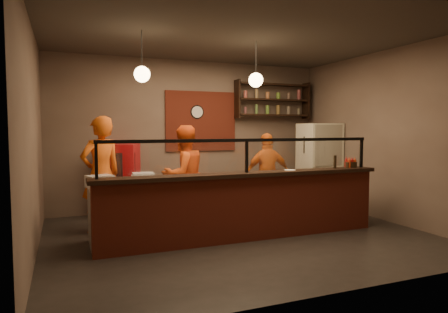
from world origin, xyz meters
name	(u,v)px	position (x,y,z in m)	size (l,w,h in m)	color
floor	(239,235)	(0.00, 0.00, 0.00)	(6.00, 6.00, 0.00)	black
ceiling	(239,36)	(0.00, 0.00, 3.20)	(6.00, 6.00, 0.00)	#3C362F
wall_back	(192,135)	(0.00, 2.50, 1.60)	(6.00, 6.00, 0.00)	#6D5C50
wall_left	(32,139)	(-3.00, 0.00, 1.60)	(5.00, 5.00, 0.00)	#6D5C50
wall_right	(384,136)	(3.00, 0.00, 1.60)	(5.00, 5.00, 0.00)	#6D5C50
wall_front	(338,142)	(0.00, -2.50, 1.60)	(6.00, 6.00, 0.00)	#6D5C50
brick_patch	(201,121)	(0.20, 2.47, 1.90)	(1.60, 0.04, 1.30)	maroon
service_counter	(246,208)	(0.00, -0.30, 0.50)	(4.60, 0.25, 1.00)	maroon
counter_ledge	(247,174)	(0.00, -0.30, 1.03)	(4.70, 0.37, 0.06)	black
worktop_cabinet	(234,207)	(0.00, 0.20, 0.42)	(4.60, 0.75, 0.85)	gray
worktop	(234,180)	(0.00, 0.20, 0.88)	(4.60, 0.75, 0.05)	white
sneeze_guard	(247,152)	(0.00, -0.30, 1.37)	(4.50, 0.05, 0.52)	white
wall_shelving	(273,100)	(1.90, 2.32, 2.40)	(1.84, 0.28, 0.85)	black
wall_clock	(197,112)	(0.10, 2.46, 2.10)	(0.30, 0.30, 0.04)	black
pendant_left	(142,74)	(-1.50, 0.20, 2.55)	(0.24, 0.24, 0.77)	black
pendant_right	(256,80)	(0.40, 0.20, 2.55)	(0.24, 0.24, 0.77)	black
cook_left	(101,174)	(-2.05, 1.06, 0.97)	(0.71, 0.47, 1.95)	#D25513
cook_mid	(184,175)	(-0.61, 1.08, 0.90)	(0.87, 0.68, 1.80)	#DA4D14
cook_right	(268,174)	(1.16, 1.16, 0.82)	(0.97, 0.40, 1.65)	#D05A13
fridge	(319,166)	(2.60, 1.47, 0.92)	(0.77, 0.72, 1.85)	beige
red_cooler	(122,180)	(-1.57, 2.15, 0.72)	(0.62, 0.56, 1.44)	#AE0B11
pizza_dough	(258,177)	(0.45, 0.21, 0.91)	(0.46, 0.46, 0.01)	#EFEBCA
prep_tub_a	(143,178)	(-1.49, 0.28, 0.98)	(0.32, 0.25, 0.16)	silver
prep_tub_b	(141,178)	(-1.52, 0.32, 0.97)	(0.27, 0.21, 0.13)	white
prep_tub_c	(100,181)	(-2.15, 0.06, 0.99)	(0.34, 0.27, 0.17)	silver
rolling_pin	(200,178)	(-0.55, 0.30, 0.93)	(0.07, 0.07, 0.40)	gold
condiment_caddy	(350,165)	(2.04, -0.23, 1.11)	(0.18, 0.14, 0.10)	black
pepper_mill	(335,162)	(1.67, -0.29, 1.17)	(0.05, 0.05, 0.22)	black
small_plate	(290,170)	(0.78, -0.30, 1.07)	(0.18, 0.18, 0.01)	white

